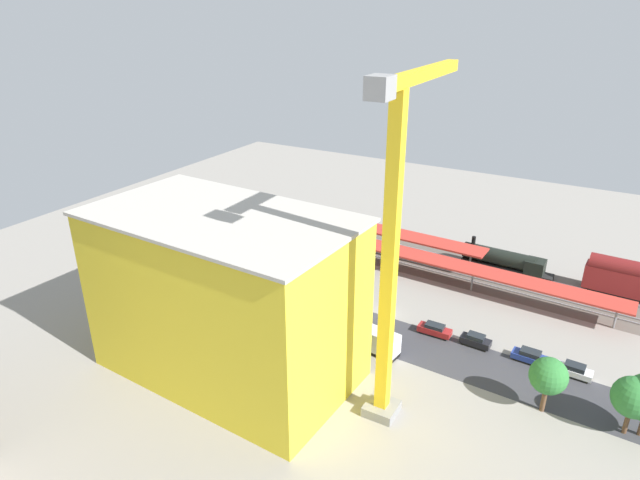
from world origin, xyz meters
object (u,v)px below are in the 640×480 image
(construction_building, at_px, (226,298))
(box_truck_0, at_px, (368,338))
(box_truck_1, at_px, (242,290))
(box_truck_2, at_px, (220,290))
(platform_canopy_far, at_px, (359,225))
(freight_coach_far, at_px, (310,226))
(street_tree_0, at_px, (633,398))
(platform_canopy_near, at_px, (474,269))
(traffic_light, at_px, (365,321))
(street_tree_2, at_px, (178,263))
(parked_car_2, at_px, (476,341))
(locomotive, at_px, (507,262))
(parked_car_3, at_px, (435,330))
(tower_crane, at_px, (395,236))
(street_tree_3, at_px, (548,376))
(street_tree_1, at_px, (243,281))
(parked_car_1, at_px, (530,357))
(parked_car_0, at_px, (574,371))

(construction_building, relative_size, box_truck_0, 3.30)
(box_truck_1, bearing_deg, box_truck_2, 30.92)
(platform_canopy_far, height_order, freight_coach_far, freight_coach_far)
(box_truck_1, height_order, street_tree_0, street_tree_0)
(platform_canopy_near, height_order, box_truck_1, platform_canopy_near)
(platform_canopy_far, relative_size, traffic_light, 7.37)
(platform_canopy_near, relative_size, street_tree_2, 5.96)
(parked_car_2, bearing_deg, freight_coach_far, -27.41)
(platform_canopy_far, height_order, locomotive, locomotive)
(locomotive, bearing_deg, platform_canopy_near, 71.32)
(parked_car_3, distance_m, box_truck_1, 30.79)
(parked_car_3, height_order, tower_crane, tower_crane)
(construction_building, relative_size, street_tree_3, 4.45)
(box_truck_2, distance_m, street_tree_0, 58.11)
(box_truck_1, xyz_separation_m, street_tree_0, (-55.02, 3.18, 3.18))
(freight_coach_far, height_order, street_tree_0, street_tree_0)
(street_tree_2, bearing_deg, street_tree_1, 177.10)
(platform_canopy_near, xyz_separation_m, street_tree_3, (-15.20, 24.98, 1.04))
(parked_car_1, bearing_deg, parked_car_2, -0.84)
(box_truck_1, height_order, box_truck_2, box_truck_1)
(freight_coach_far, height_order, box_truck_2, freight_coach_far)
(parked_car_0, relative_size, parked_car_2, 1.05)
(parked_car_2, xyz_separation_m, box_truck_1, (36.17, 5.36, 0.83))
(parked_car_3, distance_m, box_truck_0, 10.49)
(platform_canopy_near, xyz_separation_m, street_tree_1, (28.26, 24.46, 1.68))
(parked_car_2, bearing_deg, tower_crane, 71.74)
(parked_car_2, distance_m, box_truck_1, 36.58)
(platform_canopy_near, bearing_deg, street_tree_2, 29.55)
(tower_crane, distance_m, traffic_light, 21.09)
(construction_building, relative_size, street_tree_1, 3.81)
(parked_car_2, bearing_deg, box_truck_1, 8.44)
(parked_car_3, height_order, traffic_light, traffic_light)
(street_tree_2, distance_m, traffic_light, 33.67)
(traffic_light, bearing_deg, freight_coach_far, -48.15)
(parked_car_2, distance_m, box_truck_0, 15.09)
(parked_car_1, bearing_deg, street_tree_2, 8.38)
(platform_canopy_far, height_order, construction_building, construction_building)
(parked_car_2, relative_size, box_truck_0, 0.44)
(parked_car_3, bearing_deg, platform_canopy_far, -44.70)
(parked_car_1, distance_m, street_tree_1, 41.58)
(parked_car_3, relative_size, box_truck_2, 0.50)
(street_tree_0, relative_size, traffic_light, 1.05)
(parked_car_1, distance_m, box_truck_2, 46.95)
(box_truck_0, xyz_separation_m, traffic_light, (0.34, 0.39, 2.81))
(parked_car_1, relative_size, street_tree_3, 0.66)
(box_truck_1, bearing_deg, tower_crane, 157.78)
(parked_car_1, height_order, box_truck_0, box_truck_0)
(freight_coach_far, xyz_separation_m, box_truck_0, (-25.66, 27.88, -1.68))
(box_truck_2, height_order, street_tree_2, street_tree_2)
(locomotive, height_order, street_tree_3, street_tree_3)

